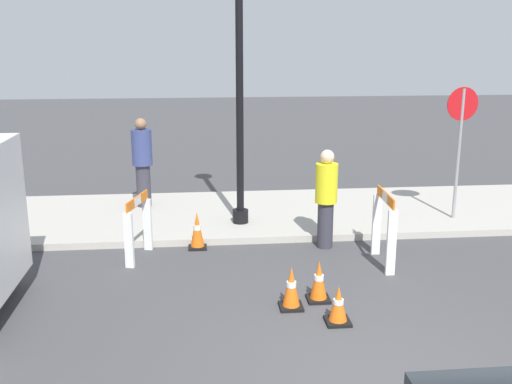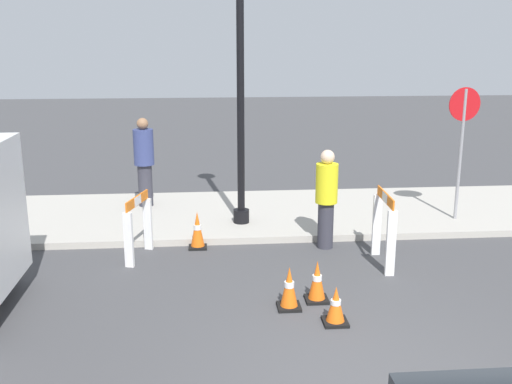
% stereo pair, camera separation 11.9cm
% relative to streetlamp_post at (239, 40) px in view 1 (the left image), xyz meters
% --- Properties ---
extents(sidewalk_slab, '(18.00, 3.16, 0.12)m').
position_rel_streetlamp_post_xyz_m(sidewalk_slab, '(0.99, 0.70, -3.29)').
color(sidewalk_slab, '#ADA89E').
rests_on(sidewalk_slab, ground_plane).
extents(streetlamp_post, '(0.44, 0.44, 5.01)m').
position_rel_streetlamp_post_xyz_m(streetlamp_post, '(0.00, 0.00, 0.00)').
color(streetlamp_post, black).
rests_on(streetlamp_post, sidewalk_slab).
extents(stop_sign, '(0.60, 0.08, 2.42)m').
position_rel_streetlamp_post_xyz_m(stop_sign, '(3.98, -0.10, -1.61)').
color(stop_sign, gray).
rests_on(stop_sign, sidewalk_slab).
extents(barricade_0, '(0.17, 0.94, 1.14)m').
position_rel_streetlamp_post_xyz_m(barricade_0, '(2.04, -1.97, -2.72)').
color(barricade_0, white).
rests_on(barricade_0, ground_plane).
extents(barricade_1, '(0.36, 0.87, 1.01)m').
position_rel_streetlamp_post_xyz_m(barricade_1, '(-1.70, -1.36, -2.80)').
color(barricade_1, white).
rests_on(barricade_1, ground_plane).
extents(traffic_cone_0, '(0.30, 0.30, 0.62)m').
position_rel_streetlamp_post_xyz_m(traffic_cone_0, '(-0.78, -0.98, -3.05)').
color(traffic_cone_0, black).
rests_on(traffic_cone_0, ground_plane).
extents(traffic_cone_1, '(0.30, 0.30, 0.48)m').
position_rel_streetlamp_post_xyz_m(traffic_cone_1, '(0.91, -3.84, -3.12)').
color(traffic_cone_1, black).
rests_on(traffic_cone_1, ground_plane).
extents(traffic_cone_2, '(0.30, 0.30, 0.56)m').
position_rel_streetlamp_post_xyz_m(traffic_cone_2, '(0.80, -3.18, -3.08)').
color(traffic_cone_2, black).
rests_on(traffic_cone_2, ground_plane).
extents(traffic_cone_3, '(0.30, 0.30, 0.56)m').
position_rel_streetlamp_post_xyz_m(traffic_cone_3, '(0.41, -3.37, -3.07)').
color(traffic_cone_3, black).
rests_on(traffic_cone_3, ground_plane).
extents(person_worker, '(0.48, 0.48, 1.64)m').
position_rel_streetlamp_post_xyz_m(person_worker, '(1.32, -1.13, -2.47)').
color(person_worker, '#33333D').
rests_on(person_worker, ground_plane).
extents(person_pedestrian, '(0.53, 0.53, 1.76)m').
position_rel_streetlamp_post_xyz_m(person_pedestrian, '(-1.83, 1.29, -2.29)').
color(person_pedestrian, '#33333D').
rests_on(person_pedestrian, sidewalk_slab).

